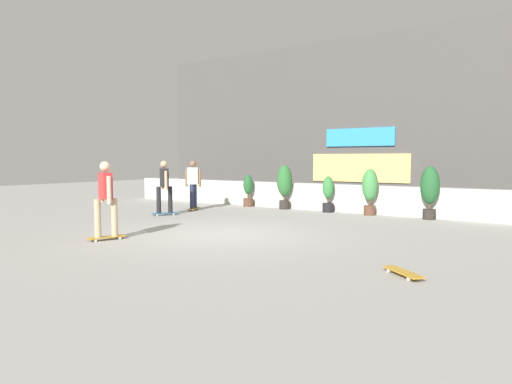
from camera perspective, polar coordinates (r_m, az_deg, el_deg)
ground_plane at (r=10.73m, az=-4.58°, el=-5.27°), size 48.00×48.00×0.00m
planter_wall at (r=15.76m, az=9.35°, el=-0.68°), size 18.00×0.40×0.90m
building_backdrop at (r=19.45m, az=14.54°, el=8.39°), size 20.00×2.08×6.50m
potted_plant_0 at (r=16.95m, az=-0.98°, el=0.25°), size 0.36×0.36×1.17m
potted_plant_1 at (r=16.08m, az=3.54°, el=1.08°), size 0.53×0.53×1.54m
potted_plant_2 at (r=15.30m, az=8.91°, el=-0.17°), size 0.36×0.36×1.18m
potted_plant_3 at (r=14.73m, az=13.91°, el=0.41°), size 0.48×0.48×1.44m
potted_plant_4 at (r=14.19m, az=20.69°, el=0.43°), size 0.54×0.54×1.55m
skater_by_wall_left at (r=10.37m, az=-18.09°, el=-0.54°), size 0.53×0.82×1.70m
skater_by_wall_right at (r=15.80m, az=-7.77°, el=1.14°), size 0.53×0.81×1.70m
skater_mid_plaza at (r=14.54m, az=-11.27°, el=0.85°), size 0.58×0.79×1.70m
skateboard_near_camera at (r=7.29m, az=17.71°, el=-9.42°), size 0.75×0.66×0.08m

